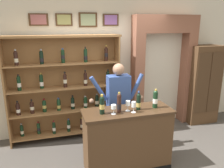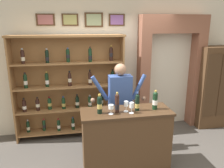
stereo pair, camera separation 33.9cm
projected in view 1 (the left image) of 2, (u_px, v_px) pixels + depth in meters
ground_plane at (127, 167)px, 3.73m from camera, size 14.00×14.00×0.02m
back_wall at (103, 61)px, 4.82m from camera, size 12.00×0.19×3.04m
wine_shelf at (65, 86)px, 4.43m from camera, size 2.22×0.36×2.10m
archway_doorway at (162, 64)px, 5.07m from camera, size 1.47×0.45×2.49m
side_cabinet at (202, 84)px, 5.27m from camera, size 0.73×0.49×1.83m
tasting_counter at (127, 139)px, 3.59m from camera, size 1.41×0.53×1.01m
shopkeeper at (118, 98)px, 3.99m from camera, size 1.01×0.22×1.65m
tasting_bottle_brunello at (102, 105)px, 3.28m from camera, size 0.07×0.07×0.30m
tasting_bottle_vin_santo at (119, 103)px, 3.35m from camera, size 0.07×0.07×0.31m
tasting_bottle_prosecco at (139, 102)px, 3.45m from camera, size 0.07×0.07×0.30m
tasting_bottle_grappa at (155, 99)px, 3.53m from camera, size 0.08×0.08×0.31m
wine_glass_center at (114, 107)px, 3.28m from camera, size 0.08×0.08×0.15m
wine_glass_spare at (128, 104)px, 3.40m from camera, size 0.07×0.07×0.17m
wine_glass_left at (134, 105)px, 3.34m from camera, size 0.07×0.07×0.17m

